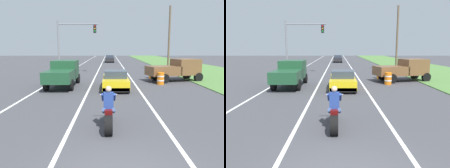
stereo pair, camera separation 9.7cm
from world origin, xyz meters
The scene contains 13 objects.
lane_stripe_left_solid centered at (-5.40, 20.00, 0.00)m, with size 0.14×120.00×0.01m, color white.
lane_stripe_right_solid centered at (1.80, 20.00, 0.00)m, with size 0.14×120.00×0.01m, color white.
lane_stripe_centre_dashed centered at (-1.80, 20.00, 0.00)m, with size 0.14×120.00×0.01m, color white.
grass_verge_right centered at (11.92, 20.00, 0.03)m, with size 10.00×120.00×0.06m, color #517F3D.
motorcycle_with_rider centered at (-0.35, 3.39, 0.59)m, with size 0.70×2.21×1.62m.
sports_car_yellow centered at (0.12, 11.46, 0.63)m, with size 1.84×4.30×1.37m.
pickup_truck_left_lane_dark_green centered at (-3.88, 12.38, 1.11)m, with size 2.02×4.80×1.98m.
pickup_truck_right_shoulder_brown centered at (5.70, 15.19, 1.11)m, with size 5.14×3.14×1.98m.
traffic_light_mast_near centered at (-4.69, 20.95, 4.00)m, with size 4.65×0.34×6.00m.
utility_pole_roadside centered at (7.24, 23.68, 4.07)m, with size 0.24×0.24×8.13m, color brown.
construction_barrel_nearest centered at (3.87, 13.28, 0.50)m, with size 0.58×0.58×1.00m.
construction_barrel_mid centered at (3.85, 16.79, 0.50)m, with size 0.58×0.58×1.00m.
distant_car_far_ahead centered at (-0.26, 41.35, 0.77)m, with size 1.80×4.00×1.50m.
Camera 1 is at (-0.31, -4.35, 2.98)m, focal length 35.00 mm.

